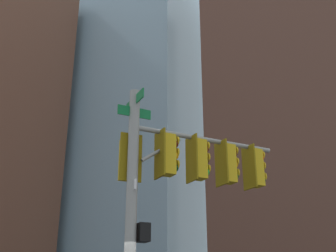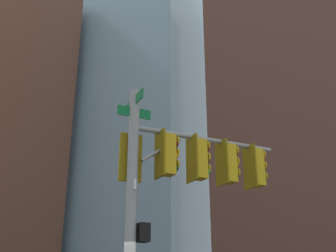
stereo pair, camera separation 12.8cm
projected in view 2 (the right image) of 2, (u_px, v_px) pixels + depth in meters
name	position (u px, v px, depth m)	size (l,w,h in m)	color
signal_pole_assembly	(178.00, 176.00, 10.14)	(2.94, 3.65, 6.07)	gray
building_glass_tower	(115.00, 69.00, 61.86)	(31.00, 23.11, 63.87)	#8CB2C6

